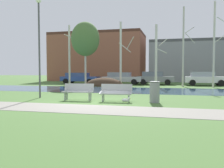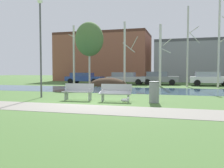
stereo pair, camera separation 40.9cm
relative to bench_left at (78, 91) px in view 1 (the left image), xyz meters
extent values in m
plane|color=#476B33|center=(1.03, 9.46, -0.47)|extent=(120.00, 120.00, 0.00)
cube|color=gray|center=(1.03, -2.66, -0.47)|extent=(60.00, 2.24, 0.01)
cube|color=#33516B|center=(1.03, 7.35, -0.47)|extent=(80.00, 6.32, 0.01)
ellipsoid|color=#423021|center=(-2.04, 12.11, -0.47)|extent=(4.03, 2.54, 1.74)
cube|color=#9EA0A3|center=(0.01, -0.09, -0.02)|extent=(1.63, 0.58, 0.05)
cube|color=#9EA0A3|center=(-0.01, 0.18, 0.20)|extent=(1.60, 0.19, 0.40)
cube|color=#9EA0A3|center=(-0.65, -0.08, -0.25)|extent=(0.07, 0.43, 0.45)
cube|color=#9EA0A3|center=(0.66, 0.01, -0.25)|extent=(0.07, 0.43, 0.45)
cylinder|color=#9EA0A3|center=(-0.65, -0.12, 0.12)|extent=(0.06, 0.28, 0.04)
cylinder|color=#9EA0A3|center=(0.66, -0.03, 0.12)|extent=(0.06, 0.28, 0.04)
cube|color=#9EA0A3|center=(2.05, -0.09, -0.02)|extent=(1.63, 0.58, 0.17)
cube|color=#9EA0A3|center=(2.03, 0.18, 0.20)|extent=(1.60, 0.19, 0.40)
cube|color=#9EA0A3|center=(1.39, -0.08, -0.25)|extent=(0.07, 0.43, 0.45)
cube|color=#9EA0A3|center=(2.70, 0.01, -0.25)|extent=(0.07, 0.43, 0.45)
cylinder|color=#9EA0A3|center=(1.39, -0.12, 0.12)|extent=(0.06, 0.28, 0.04)
cylinder|color=#9EA0A3|center=(2.70, -0.03, 0.12)|extent=(0.06, 0.28, 0.04)
cylinder|color=gray|center=(3.96, 0.00, 0.04)|extent=(0.48, 0.48, 1.03)
torus|color=#494A4C|center=(3.96, 0.00, 0.53)|extent=(0.50, 0.50, 0.04)
ellipsoid|color=white|center=(2.59, -0.34, -0.35)|extent=(0.39, 0.18, 0.18)
sphere|color=white|center=(2.77, -0.34, -0.26)|extent=(0.12, 0.12, 0.12)
cone|color=gold|center=(2.84, -0.34, -0.26)|extent=(0.07, 0.04, 0.04)
cylinder|color=gold|center=(2.61, -0.38, -0.42)|extent=(0.01, 0.01, 0.10)
cylinder|color=gold|center=(2.61, -0.31, -0.42)|extent=(0.01, 0.01, 0.10)
cylinder|color=#4C4C51|center=(-2.59, 0.60, 2.22)|extent=(0.10, 0.10, 5.38)
sphere|color=white|center=(-2.59, 0.60, 5.06)|extent=(0.32, 0.32, 0.32)
cylinder|color=beige|center=(-6.55, 13.55, 2.88)|extent=(0.22, 0.22, 6.70)
cylinder|color=beige|center=(-5.81, 14.05, 3.98)|extent=(0.90, 1.27, 1.13)
cylinder|color=beige|center=(-5.87, 12.85, 4.67)|extent=(1.37, 1.33, 0.76)
cylinder|color=#BCB7A8|center=(-4.15, 12.27, 2.67)|extent=(0.20, 0.20, 6.29)
ellipsoid|color=#4C7038|center=(-4.15, 12.27, 4.43)|extent=(2.98, 2.98, 3.58)
cylinder|color=beige|center=(-0.50, 12.96, 2.86)|extent=(0.22, 0.22, 6.66)
cylinder|color=beige|center=(0.38, 13.56, 3.99)|extent=(1.09, 1.54, 1.22)
cylinder|color=beige|center=(0.08, 12.37, 3.45)|extent=(1.09, 1.06, 0.94)
cylinder|color=beige|center=(3.14, 13.24, 2.66)|extent=(0.25, 0.25, 6.26)
cylinder|color=beige|center=(3.77, 13.68, 4.00)|extent=(0.91, 1.28, 0.57)
cylinder|color=beige|center=(3.66, 12.70, 3.10)|extent=(1.11, 1.08, 0.53)
cylinder|color=#BCB7A8|center=(5.78, 13.07, 3.44)|extent=(0.18, 0.18, 7.82)
cylinder|color=#BCB7A8|center=(6.37, 13.47, 5.12)|extent=(0.83, 1.17, 0.45)
cylinder|color=#BCB7A8|center=(6.36, 12.47, 4.22)|extent=(1.06, 1.03, 0.97)
cylinder|color=beige|center=(8.48, 12.25, 3.50)|extent=(0.18, 0.18, 7.94)
cylinder|color=beige|center=(9.37, 12.86, 4.36)|extent=(1.17, 1.67, 0.99)
cylinder|color=beige|center=(9.17, 11.54, 5.44)|extent=(1.44, 1.40, 0.60)
cube|color=#2D4793|center=(-6.16, 15.85, 0.12)|extent=(4.59, 1.88, 0.55)
cube|color=#32457F|center=(-6.53, 15.85, 0.63)|extent=(2.57, 1.65, 0.47)
cylinder|color=black|center=(-4.65, 16.78, -0.15)|extent=(0.64, 0.22, 0.64)
cylinder|color=black|center=(-4.65, 14.91, -0.15)|extent=(0.64, 0.22, 0.64)
cylinder|color=black|center=(-7.67, 16.79, -0.15)|extent=(0.64, 0.22, 0.64)
cylinder|color=black|center=(-7.68, 14.92, -0.15)|extent=(0.64, 0.22, 0.64)
cube|color=#B2B5BC|center=(-0.89, 15.90, 0.13)|extent=(4.57, 1.88, 0.56)
cube|color=gray|center=(-1.26, 15.90, 0.67)|extent=(2.56, 1.65, 0.51)
cylinder|color=black|center=(0.62, 16.84, -0.15)|extent=(0.64, 0.22, 0.64)
cylinder|color=black|center=(0.61, 14.96, -0.15)|extent=(0.64, 0.22, 0.64)
cylinder|color=black|center=(-2.40, 16.84, -0.15)|extent=(0.64, 0.22, 0.64)
cylinder|color=black|center=(-2.40, 14.97, -0.15)|extent=(0.64, 0.22, 0.64)
cube|color=slate|center=(2.94, 16.04, 0.16)|extent=(4.07, 1.87, 0.63)
cube|color=slate|center=(2.62, 16.04, 0.74)|extent=(2.28, 1.64, 0.53)
cylinder|color=black|center=(4.29, 16.97, -0.15)|extent=(0.64, 0.22, 0.64)
cylinder|color=black|center=(4.28, 15.10, -0.15)|extent=(0.64, 0.22, 0.64)
cylinder|color=black|center=(1.60, 16.97, -0.15)|extent=(0.64, 0.22, 0.64)
cylinder|color=black|center=(1.60, 15.11, -0.15)|extent=(0.64, 0.22, 0.64)
cube|color=silver|center=(8.21, 15.44, 0.17)|extent=(4.19, 1.81, 0.64)
cube|color=#949AAC|center=(7.87, 15.44, 0.74)|extent=(2.35, 1.59, 0.49)
cylinder|color=black|center=(9.59, 16.34, -0.15)|extent=(0.64, 0.22, 0.64)
cylinder|color=black|center=(9.59, 14.54, -0.15)|extent=(0.64, 0.22, 0.64)
cylinder|color=black|center=(6.83, 16.34, -0.15)|extent=(0.64, 0.22, 0.64)
cylinder|color=black|center=(6.83, 14.54, -0.15)|extent=(0.64, 0.22, 0.64)
cube|color=brown|center=(-6.86, 25.69, 3.07)|extent=(14.38, 7.79, 7.09)
cube|color=#4E2C21|center=(-6.86, 25.69, 6.82)|extent=(14.38, 7.79, 0.40)
cube|color=gray|center=(7.28, 26.45, 2.31)|extent=(11.52, 8.01, 5.57)
cube|color=#48484B|center=(7.28, 26.45, 5.29)|extent=(11.52, 8.01, 0.40)
camera|label=1|loc=(4.79, -11.74, 1.05)|focal=38.57mm
camera|label=2|loc=(5.19, -11.63, 1.05)|focal=38.57mm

